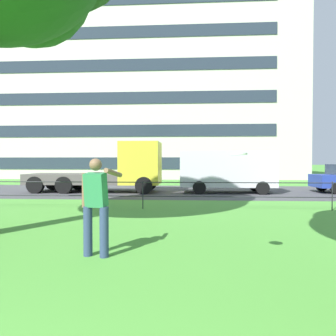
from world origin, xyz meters
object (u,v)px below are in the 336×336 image
Objects in this scene: flatbed_truck_far_left at (115,170)px; panel_van_left at (227,169)px; person_thrower at (96,203)px; frisbee at (239,154)px; apartment_building_background at (111,94)px.

flatbed_truck_far_left is 6.17m from panel_van_left.
flatbed_truck_far_left reaches higher than panel_van_left.
frisbee is at bearing -10.69° from person_thrower.
frisbee is 0.07× the size of panel_van_left.
apartment_building_background is at bearing 121.46° from panel_van_left.
person_thrower is at bearing -78.21° from flatbed_truck_far_left.
person_thrower is at bearing -76.55° from apartment_building_background.
flatbed_truck_far_left is at bearing 101.79° from person_thrower.
frisbee is 0.05× the size of flatbed_truck_far_left.
panel_van_left is at bearing 71.38° from person_thrower.
apartment_building_background is (-10.71, 17.51, 8.01)m from panel_van_left.
apartment_building_background reaches higher than frisbee.
panel_van_left is 22.03m from apartment_building_background.
frisbee is (2.43, -0.46, 0.87)m from person_thrower.
panel_van_left is at bearing 0.20° from flatbed_truck_far_left.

